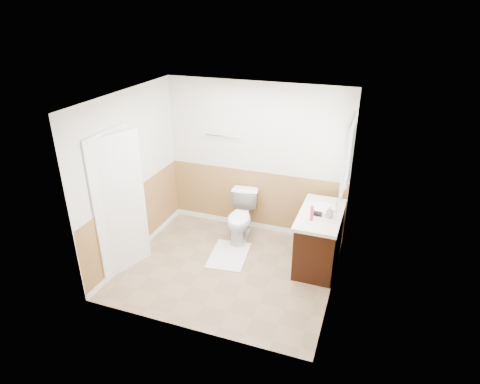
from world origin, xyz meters
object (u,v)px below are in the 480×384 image
at_px(bath_mat, 229,255).
at_px(vanity_cabinet, 319,240).
at_px(toilet, 241,217).
at_px(lotion_bottle, 312,213).
at_px(soap_dispenser, 330,212).

relative_size(bath_mat, vanity_cabinet, 0.73).
bearing_deg(bath_mat, toilet, 90.00).
xyz_separation_m(bath_mat, lotion_bottle, (1.22, 0.02, 0.95)).
xyz_separation_m(bath_mat, vanity_cabinet, (1.32, 0.27, 0.39)).
bearing_deg(toilet, lotion_bottle, -30.79).
xyz_separation_m(bath_mat, soap_dispenser, (1.44, 0.18, 0.93)).
bearing_deg(lotion_bottle, vanity_cabinet, 68.77).
xyz_separation_m(vanity_cabinet, lotion_bottle, (-0.10, -0.26, 0.56)).
relative_size(toilet, lotion_bottle, 3.55).
distance_m(toilet, vanity_cabinet, 1.35).
distance_m(vanity_cabinet, soap_dispenser, 0.56).
xyz_separation_m(vanity_cabinet, soap_dispenser, (0.12, -0.09, 0.54)).
bearing_deg(vanity_cabinet, lotion_bottle, -111.23).
bearing_deg(lotion_bottle, toilet, 156.16).
height_order(vanity_cabinet, soap_dispenser, soap_dispenser).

